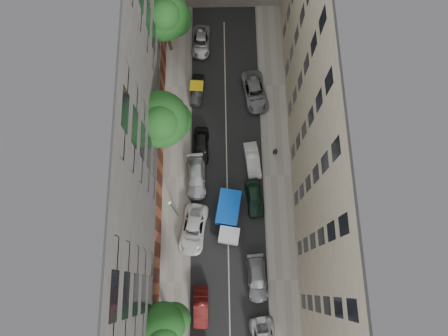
{
  "coord_description": "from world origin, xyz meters",
  "views": [
    {
      "loc": [
        -0.51,
        -11.63,
        41.97
      ],
      "look_at": [
        -0.34,
        -0.82,
        6.0
      ],
      "focal_mm": 32.0,
      "sensor_mm": 36.0,
      "label": 1
    }
  ],
  "objects_px": {
    "car_left_2": "(193,229)",
    "tree_mid": "(161,121)",
    "tree_far": "(165,17)",
    "car_left_4": "(201,145)",
    "car_left_3": "(196,177)",
    "tarp_truck": "(229,216)",
    "car_right_1": "(257,278)",
    "car_left_5": "(197,90)",
    "car_right_2": "(254,198)",
    "car_right_4": "(255,92)",
    "tree_near": "(164,326)",
    "pedestrian": "(275,151)",
    "car_right_3": "(252,160)",
    "car_left_1": "(201,307)",
    "car_left_6": "(201,42)",
    "lamp_post": "(173,208)"
  },
  "relations": [
    {
      "from": "car_left_6",
      "to": "tree_far",
      "type": "xyz_separation_m",
      "value": [
        -3.5,
        -0.71,
        5.58
      ]
    },
    {
      "from": "car_right_3",
      "to": "car_right_1",
      "type": "bearing_deg",
      "value": -97.08
    },
    {
      "from": "car_left_1",
      "to": "car_left_4",
      "type": "height_order",
      "value": "car_left_4"
    },
    {
      "from": "car_left_5",
      "to": "pedestrian",
      "type": "height_order",
      "value": "pedestrian"
    },
    {
      "from": "car_right_1",
      "to": "tree_mid",
      "type": "relative_size",
      "value": 0.5
    },
    {
      "from": "car_left_3",
      "to": "car_right_1",
      "type": "bearing_deg",
      "value": -62.22
    },
    {
      "from": "car_left_1",
      "to": "car_left_6",
      "type": "relative_size",
      "value": 0.89
    },
    {
      "from": "car_left_1",
      "to": "pedestrian",
      "type": "bearing_deg",
      "value": 63.31
    },
    {
      "from": "car_left_3",
      "to": "tree_far",
      "type": "height_order",
      "value": "tree_far"
    },
    {
      "from": "car_right_2",
      "to": "tree_mid",
      "type": "xyz_separation_m",
      "value": [
        -9.16,
        6.44,
        5.79
      ]
    },
    {
      "from": "car_left_3",
      "to": "tree_far",
      "type": "distance_m",
      "value": 17.26
    },
    {
      "from": "car_right_3",
      "to": "lamp_post",
      "type": "xyz_separation_m",
      "value": [
        -8.11,
        -5.79,
        3.62
      ]
    },
    {
      "from": "car_left_5",
      "to": "tree_mid",
      "type": "distance_m",
      "value": 9.22
    },
    {
      "from": "car_left_3",
      "to": "tree_far",
      "type": "xyz_separation_m",
      "value": [
        -2.98,
        16.09,
        5.49
      ]
    },
    {
      "from": "car_right_3",
      "to": "car_right_4",
      "type": "distance_m",
      "value": 8.22
    },
    {
      "from": "car_left_2",
      "to": "tree_near",
      "type": "height_order",
      "value": "tree_near"
    },
    {
      "from": "tree_far",
      "to": "car_left_3",
      "type": "bearing_deg",
      "value": -79.51
    },
    {
      "from": "car_left_3",
      "to": "tree_mid",
      "type": "distance_m",
      "value": 7.66
    },
    {
      "from": "car_left_5",
      "to": "tree_near",
      "type": "distance_m",
      "value": 25.48
    },
    {
      "from": "car_right_2",
      "to": "lamp_post",
      "type": "bearing_deg",
      "value": -174.82
    },
    {
      "from": "car_left_6",
      "to": "tree_near",
      "type": "distance_m",
      "value": 31.78
    },
    {
      "from": "car_left_5",
      "to": "car_right_1",
      "type": "height_order",
      "value": "car_right_1"
    },
    {
      "from": "car_left_5",
      "to": "lamp_post",
      "type": "height_order",
      "value": "lamp_post"
    },
    {
      "from": "car_left_5",
      "to": "lamp_post",
      "type": "distance_m",
      "value": 15.04
    },
    {
      "from": "car_left_3",
      "to": "car_left_4",
      "type": "xyz_separation_m",
      "value": [
        0.53,
        3.6,
        -0.0
      ]
    },
    {
      "from": "car_right_3",
      "to": "tree_mid",
      "type": "bearing_deg",
      "value": 159.11
    },
    {
      "from": "car_left_5",
      "to": "tree_mid",
      "type": "bearing_deg",
      "value": -111.01
    },
    {
      "from": "tree_far",
      "to": "car_left_4",
      "type": "bearing_deg",
      "value": -74.32
    },
    {
      "from": "car_right_3",
      "to": "car_left_6",
      "type": "bearing_deg",
      "value": 103.39
    },
    {
      "from": "car_left_5",
      "to": "tree_far",
      "type": "bearing_deg",
      "value": 123.02
    },
    {
      "from": "car_left_4",
      "to": "tree_mid",
      "type": "xyz_separation_m",
      "value": [
        -3.5,
        0.44,
        5.79
      ]
    },
    {
      "from": "car_left_3",
      "to": "car_left_6",
      "type": "distance_m",
      "value": 16.81
    },
    {
      "from": "pedestrian",
      "to": "tarp_truck",
      "type": "bearing_deg",
      "value": 68.8
    },
    {
      "from": "car_left_6",
      "to": "car_right_1",
      "type": "bearing_deg",
      "value": -76.44
    },
    {
      "from": "car_left_2",
      "to": "tree_far",
      "type": "xyz_separation_m",
      "value": [
        -2.7,
        21.69,
        5.46
      ]
    },
    {
      "from": "car_right_1",
      "to": "tree_far",
      "type": "bearing_deg",
      "value": 105.45
    },
    {
      "from": "car_left_4",
      "to": "car_right_3",
      "type": "height_order",
      "value": "car_left_4"
    },
    {
      "from": "car_left_4",
      "to": "tree_far",
      "type": "relative_size",
      "value": 0.47
    },
    {
      "from": "tree_mid",
      "to": "lamp_post",
      "type": "xyz_separation_m",
      "value": [
        1.0,
        -8.03,
        -2.21
      ]
    },
    {
      "from": "car_left_4",
      "to": "tree_near",
      "type": "xyz_separation_m",
      "value": [
        -3.01,
        -18.17,
        4.04
      ]
    },
    {
      "from": "tarp_truck",
      "to": "car_left_2",
      "type": "relative_size",
      "value": 1.06
    },
    {
      "from": "tree_near",
      "to": "car_right_1",
      "type": "bearing_deg",
      "value": 24.82
    },
    {
      "from": "car_left_4",
      "to": "pedestrian",
      "type": "distance_m",
      "value": 8.15
    },
    {
      "from": "car_left_2",
      "to": "pedestrian",
      "type": "relative_size",
      "value": 3.38
    },
    {
      "from": "car_left_5",
      "to": "car_left_6",
      "type": "xyz_separation_m",
      "value": [
        0.44,
        6.36,
        -0.01
      ]
    },
    {
      "from": "car_right_2",
      "to": "car_right_4",
      "type": "bearing_deg",
      "value": 81.87
    },
    {
      "from": "car_left_4",
      "to": "tree_mid",
      "type": "height_order",
      "value": "tree_mid"
    },
    {
      "from": "tree_near",
      "to": "tree_mid",
      "type": "bearing_deg",
      "value": 91.51
    },
    {
      "from": "car_left_2",
      "to": "tree_mid",
      "type": "bearing_deg",
      "value": 114.96
    },
    {
      "from": "car_right_4",
      "to": "tree_far",
      "type": "distance_m",
      "value": 12.65
    }
  ]
}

